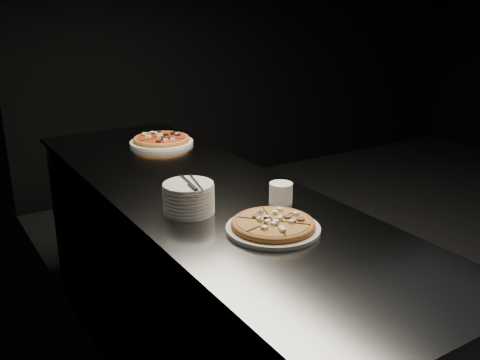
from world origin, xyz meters
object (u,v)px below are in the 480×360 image
pizza_mushroom (273,225)px  pizza_tomato (162,140)px  plate_stack (189,198)px  cutlery (192,183)px  counter (206,288)px  ramekin (281,192)px

pizza_mushroom → pizza_tomato: (0.16, 1.24, 0.00)m
plate_stack → cutlery: (0.01, -0.01, 0.06)m
counter → plate_stack: 0.57m
pizza_tomato → pizza_mushroom: bearing=-97.2°
pizza_mushroom → plate_stack: plate_stack is taller
counter → pizza_mushroom: pizza_mushroom is taller
plate_stack → cutlery: size_ratio=0.96×
cutlery → ramekin: (0.33, -0.09, -0.07)m
pizza_mushroom → cutlery: bearing=118.2°
pizza_mushroom → cutlery: size_ratio=1.76×
counter → pizza_tomato: pizza_tomato is taller
counter → ramekin: ramekin is taller
pizza_tomato → plate_stack: plate_stack is taller
counter → cutlery: 0.63m
cutlery → ramekin: 0.35m
counter → pizza_tomato: (0.15, 0.75, 0.48)m
pizza_mushroom → plate_stack: (-0.16, 0.30, 0.04)m
pizza_tomato → plate_stack: (-0.32, -0.94, 0.03)m
pizza_tomato → ramekin: (0.02, -1.04, 0.02)m
pizza_mushroom → plate_stack: 0.34m
pizza_mushroom → pizza_tomato: 1.25m
ramekin → plate_stack: bearing=163.4°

